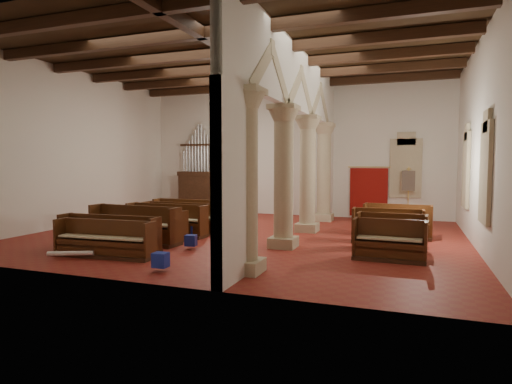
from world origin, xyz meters
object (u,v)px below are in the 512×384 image
(lectern, at_px, (215,203))
(processional_banner, at_px, (408,204))
(nave_pew_0, at_px, (104,245))
(aisle_pew_0, at_px, (389,246))
(pipe_organ, at_px, (200,184))

(lectern, relative_size, processional_banner, 0.49)
(lectern, height_order, nave_pew_0, lectern)
(nave_pew_0, height_order, aisle_pew_0, aisle_pew_0)
(processional_banner, bearing_deg, aisle_pew_0, -77.86)
(processional_banner, distance_m, aisle_pew_0, 7.25)
(pipe_organ, relative_size, aisle_pew_0, 2.47)
(lectern, bearing_deg, aisle_pew_0, -55.07)
(pipe_organ, bearing_deg, lectern, -0.72)
(lectern, relative_size, nave_pew_0, 0.40)
(lectern, bearing_deg, pipe_organ, 166.31)
(lectern, bearing_deg, nave_pew_0, -94.34)
(aisle_pew_0, bearing_deg, nave_pew_0, -161.35)
(processional_banner, distance_m, nave_pew_0, 11.91)
(pipe_organ, bearing_deg, processional_banner, -2.56)
(lectern, relative_size, aisle_pew_0, 0.62)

